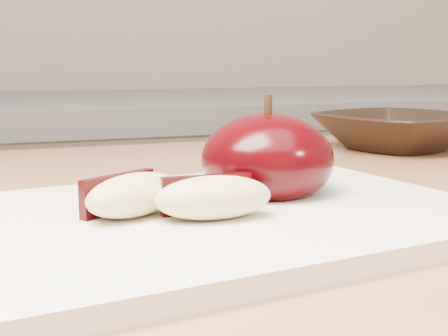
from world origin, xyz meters
name	(u,v)px	position (x,y,z in m)	size (l,w,h in m)	color
cutting_board	(224,217)	(-0.03, 0.41, 0.91)	(0.32, 0.23, 0.01)	silver
apple_half	(267,160)	(0.01, 0.44, 0.94)	(0.10, 0.10, 0.08)	black
apple_wedge_a	(133,195)	(-0.09, 0.41, 0.93)	(0.08, 0.07, 0.03)	beige
apple_wedge_b	(213,197)	(-0.05, 0.39, 0.93)	(0.07, 0.04, 0.03)	beige
bowl	(397,131)	(0.28, 0.67, 0.92)	(0.18, 0.18, 0.04)	black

